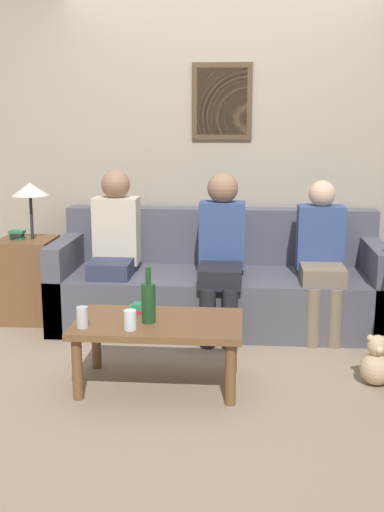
{
  "coord_description": "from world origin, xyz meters",
  "views": [
    {
      "loc": [
        0.2,
        -4.28,
        1.57
      ],
      "look_at": [
        -0.15,
        -0.11,
        0.67
      ],
      "focal_mm": 45.0,
      "sensor_mm": 36.0,
      "label": 1
    }
  ],
  "objects_px": {
    "person_left": "(114,243)",
    "person_middle": "(221,248)",
    "coffee_table": "(158,330)",
    "person_right": "(321,253)",
    "teddy_bear": "(377,363)",
    "wine_bottle": "(149,302)",
    "couch_main": "(218,286)",
    "drinking_glass": "(130,320)"
  },
  "relations": [
    {
      "from": "couch_main",
      "to": "person_left",
      "type": "relative_size",
      "value": 2.09
    },
    {
      "from": "drinking_glass",
      "to": "person_middle",
      "type": "bearing_deg",
      "value": 69.05
    },
    {
      "from": "couch_main",
      "to": "drinking_glass",
      "type": "xyz_separation_m",
      "value": [
        -0.43,
        -1.41,
        0.16
      ]
    },
    {
      "from": "person_left",
      "to": "person_middle",
      "type": "xyz_separation_m",
      "value": [
        0.81,
        -0.07,
        -0.01
      ]
    },
    {
      "from": "coffee_table",
      "to": "teddy_bear",
      "type": "bearing_deg",
      "value": 5.07
    },
    {
      "from": "coffee_table",
      "to": "teddy_bear",
      "type": "height_order",
      "value": "coffee_table"
    },
    {
      "from": "wine_bottle",
      "to": "drinking_glass",
      "type": "bearing_deg",
      "value": -120.15
    },
    {
      "from": "wine_bottle",
      "to": "person_right",
      "type": "bearing_deg",
      "value": 44.7
    },
    {
      "from": "couch_main",
      "to": "person_left",
      "type": "distance_m",
      "value": 0.87
    },
    {
      "from": "coffee_table",
      "to": "wine_bottle",
      "type": "height_order",
      "value": "wine_bottle"
    },
    {
      "from": "coffee_table",
      "to": "drinking_glass",
      "type": "bearing_deg",
      "value": -127.03
    },
    {
      "from": "couch_main",
      "to": "drinking_glass",
      "type": "distance_m",
      "value": 1.49
    },
    {
      "from": "person_middle",
      "to": "person_right",
      "type": "xyz_separation_m",
      "value": [
        0.73,
        0.03,
        -0.03
      ]
    },
    {
      "from": "coffee_table",
      "to": "teddy_bear",
      "type": "xyz_separation_m",
      "value": [
        1.3,
        0.12,
        -0.21
      ]
    },
    {
      "from": "couch_main",
      "to": "teddy_bear",
      "type": "bearing_deg",
      "value": -48.19
    },
    {
      "from": "coffee_table",
      "to": "person_middle",
      "type": "distance_m",
      "value": 1.12
    },
    {
      "from": "coffee_table",
      "to": "person_middle",
      "type": "xyz_separation_m",
      "value": [
        0.33,
        1.03,
        0.29
      ]
    },
    {
      "from": "person_middle",
      "to": "teddy_bear",
      "type": "distance_m",
      "value": 1.43
    },
    {
      "from": "coffee_table",
      "to": "drinking_glass",
      "type": "distance_m",
      "value": 0.25
    },
    {
      "from": "person_left",
      "to": "couch_main",
      "type": "bearing_deg",
      "value": 9.21
    },
    {
      "from": "wine_bottle",
      "to": "person_left",
      "type": "height_order",
      "value": "person_left"
    },
    {
      "from": "coffee_table",
      "to": "person_right",
      "type": "bearing_deg",
      "value": 45.13
    },
    {
      "from": "couch_main",
      "to": "person_right",
      "type": "relative_size",
      "value": 2.2
    },
    {
      "from": "person_left",
      "to": "person_middle",
      "type": "relative_size",
      "value": 1.01
    },
    {
      "from": "coffee_table",
      "to": "wine_bottle",
      "type": "xyz_separation_m",
      "value": [
        -0.05,
        -0.03,
        0.18
      ]
    },
    {
      "from": "person_middle",
      "to": "wine_bottle",
      "type": "bearing_deg",
      "value": -109.61
    },
    {
      "from": "drinking_glass",
      "to": "teddy_bear",
      "type": "relative_size",
      "value": 0.36
    },
    {
      "from": "drinking_glass",
      "to": "person_right",
      "type": "bearing_deg",
      "value": 46.15
    },
    {
      "from": "wine_bottle",
      "to": "drinking_glass",
      "type": "relative_size",
      "value": 2.9
    },
    {
      "from": "person_right",
      "to": "teddy_bear",
      "type": "relative_size",
      "value": 3.6
    },
    {
      "from": "wine_bottle",
      "to": "person_right",
      "type": "xyz_separation_m",
      "value": [
        1.11,
        1.1,
        0.08
      ]
    },
    {
      "from": "person_left",
      "to": "person_middle",
      "type": "bearing_deg",
      "value": -5.26
    },
    {
      "from": "coffee_table",
      "to": "teddy_bear",
      "type": "distance_m",
      "value": 1.32
    },
    {
      "from": "coffee_table",
      "to": "person_left",
      "type": "xyz_separation_m",
      "value": [
        -0.48,
        1.11,
        0.3
      ]
    },
    {
      "from": "person_right",
      "to": "teddy_bear",
      "type": "xyz_separation_m",
      "value": [
        0.24,
        -0.95,
        -0.47
      ]
    },
    {
      "from": "coffee_table",
      "to": "person_left",
      "type": "height_order",
      "value": "person_left"
    },
    {
      "from": "drinking_glass",
      "to": "person_left",
      "type": "xyz_separation_m",
      "value": [
        -0.35,
        1.29,
        0.19
      ]
    },
    {
      "from": "coffee_table",
      "to": "person_left",
      "type": "distance_m",
      "value": 1.25
    },
    {
      "from": "person_right",
      "to": "couch_main",
      "type": "bearing_deg",
      "value": 167.17
    },
    {
      "from": "coffee_table",
      "to": "teddy_bear",
      "type": "relative_size",
      "value": 3.16
    },
    {
      "from": "person_left",
      "to": "person_right",
      "type": "xyz_separation_m",
      "value": [
        1.54,
        -0.05,
        -0.04
      ]
    },
    {
      "from": "coffee_table",
      "to": "person_right",
      "type": "height_order",
      "value": "person_right"
    }
  ]
}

